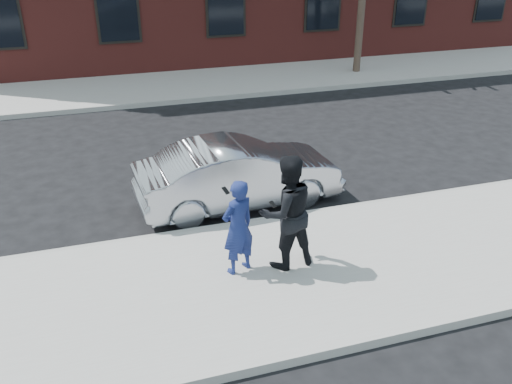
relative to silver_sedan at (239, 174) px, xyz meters
name	(u,v)px	position (x,y,z in m)	size (l,w,h in m)	color
ground	(406,250)	(2.31, -2.52, -0.67)	(100.00, 100.00, 0.00)	black
near_sidewalk	(414,254)	(2.31, -2.77, -0.59)	(50.00, 3.50, 0.15)	#999691
near_curb	(365,206)	(2.31, -0.97, -0.59)	(50.00, 0.10, 0.15)	#999691
far_sidewalk	(236,81)	(2.31, 8.73, -0.59)	(50.00, 3.50, 0.15)	#999691
far_curb	(251,95)	(2.31, 6.93, -0.59)	(50.00, 0.10, 0.15)	#999691
silver_sedan	(239,174)	(0.00, 0.00, 0.00)	(1.41, 4.04, 1.33)	#999BA3
man_hoodie	(238,227)	(-0.69, -2.43, 0.27)	(0.68, 0.57, 1.58)	navy
man_peacoat	(287,212)	(0.09, -2.47, 0.43)	(1.00, 0.82, 1.89)	black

